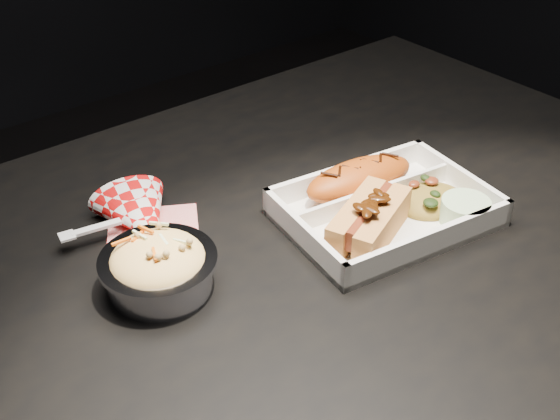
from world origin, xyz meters
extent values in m
cube|color=black|center=(0.00, 0.00, 0.73)|extent=(1.20, 0.80, 0.03)
cylinder|color=black|center=(0.55, 0.35, 0.36)|extent=(0.05, 0.05, 0.72)
cube|color=white|center=(0.12, -0.04, 0.75)|extent=(0.27, 0.21, 0.01)
cube|color=white|center=(0.13, 0.05, 0.77)|extent=(0.25, 0.04, 0.04)
cube|color=white|center=(0.11, -0.12, 0.77)|extent=(0.25, 0.04, 0.04)
cube|color=white|center=(0.00, -0.02, 0.77)|extent=(0.03, 0.18, 0.04)
cube|color=white|center=(0.24, -0.06, 0.77)|extent=(0.03, 0.18, 0.04)
cube|color=white|center=(0.12, -0.01, 0.77)|extent=(0.23, 0.04, 0.03)
ellipsoid|color=#B24A11|center=(0.13, 0.02, 0.78)|extent=(0.17, 0.09, 0.05)
cube|color=#D58F49|center=(0.08, -0.07, 0.78)|extent=(0.13, 0.07, 0.04)
cube|color=#D58F49|center=(0.06, -0.04, 0.78)|extent=(0.13, 0.07, 0.04)
cylinder|color=maroon|center=(0.07, -0.06, 0.79)|extent=(0.12, 0.07, 0.03)
ellipsoid|color=olive|center=(0.18, -0.06, 0.77)|extent=(0.10, 0.09, 0.03)
cylinder|color=#B9DAA4|center=(0.19, -0.11, 0.77)|extent=(0.06, 0.06, 0.03)
cylinder|color=silver|center=(-0.17, 0.02, 0.77)|extent=(0.11, 0.11, 0.04)
cylinder|color=silver|center=(-0.17, 0.02, 0.79)|extent=(0.13, 0.13, 0.01)
ellipsoid|color=beige|center=(-0.17, 0.02, 0.79)|extent=(0.10, 0.10, 0.04)
cube|color=red|center=(-0.12, 0.12, 0.75)|extent=(0.14, 0.13, 0.00)
cone|color=red|center=(-0.13, 0.13, 0.77)|extent=(0.12, 0.13, 0.10)
cube|color=white|center=(-0.18, 0.14, 0.77)|extent=(0.06, 0.02, 0.00)
cube|color=white|center=(-0.22, 0.15, 0.77)|extent=(0.02, 0.02, 0.00)
camera|label=1|loc=(-0.43, -0.52, 1.26)|focal=45.00mm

